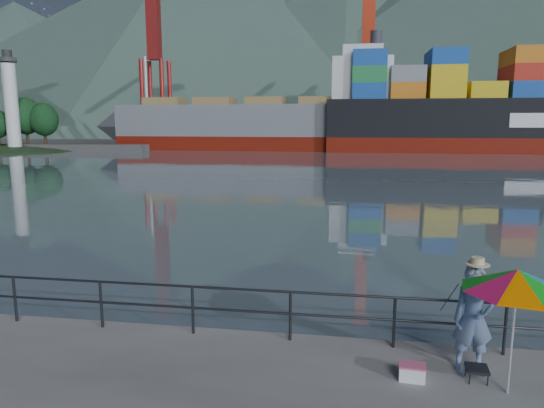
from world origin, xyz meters
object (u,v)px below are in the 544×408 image
Objects in this scene: cooler_bag at (412,373)px; bulk_carrier at (277,123)px; beach_umbrella at (517,280)px; fisherman at (473,319)px.

bulk_carrier is (-12.74, 70.96, 4.06)m from cooler_bag.
beach_umbrella is at bearing -3.12° from cooler_bag.
cooler_bag is at bearing -79.82° from bulk_carrier.
fisherman is at bearing -78.93° from bulk_carrier.
fisherman is 4.49× the size of cooler_bag.
beach_umbrella is at bearing -78.71° from bulk_carrier.
beach_umbrella is 2.30m from cooler_bag.
cooler_bag is 72.21m from bulk_carrier.
bulk_carrier reaches higher than fisherman.
beach_umbrella is 0.04× the size of bulk_carrier.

